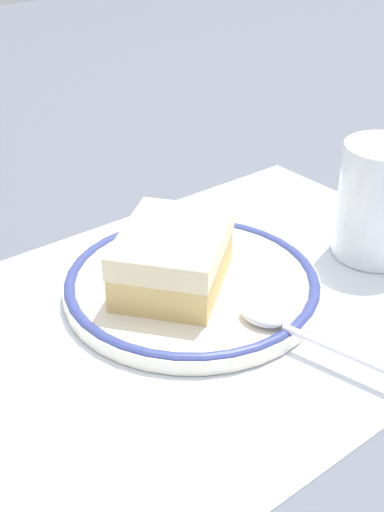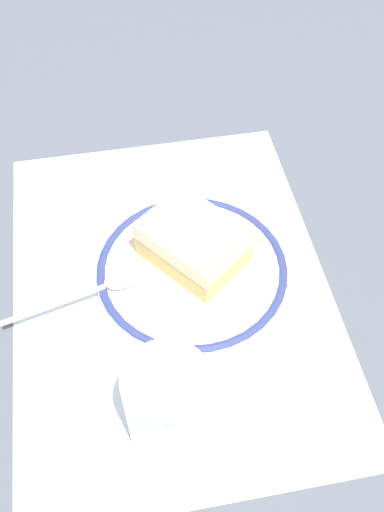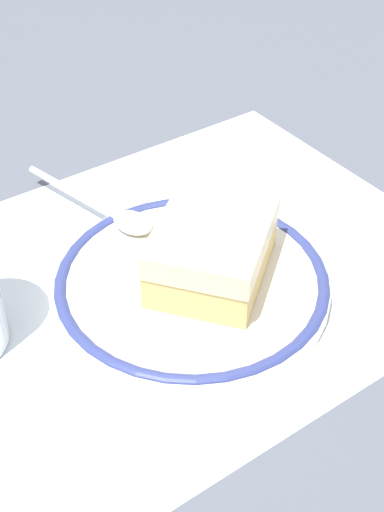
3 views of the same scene
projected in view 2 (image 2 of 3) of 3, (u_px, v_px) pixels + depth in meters
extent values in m
plane|color=#4C515B|center=(171.00, 288.00, 0.59)|extent=(2.40, 2.40, 0.00)
cube|color=silver|center=(171.00, 287.00, 0.59)|extent=(0.42, 0.31, 0.00)
cylinder|color=silver|center=(192.00, 271.00, 0.59)|extent=(0.19, 0.19, 0.01)
torus|color=navy|center=(192.00, 270.00, 0.59)|extent=(0.19, 0.19, 0.01)
cube|color=#DBB76B|center=(194.00, 248.00, 0.58)|extent=(0.12, 0.11, 0.03)
cube|color=beige|center=(194.00, 234.00, 0.57)|extent=(0.12, 0.12, 0.02)
ellipsoid|color=silver|center=(121.00, 279.00, 0.57)|extent=(0.03, 0.04, 0.01)
cylinder|color=silver|center=(54.00, 305.00, 0.56)|extent=(0.03, 0.10, 0.01)
cylinder|color=silver|center=(168.00, 406.00, 0.46)|extent=(0.07, 0.07, 0.09)
cylinder|color=#B7722D|center=(169.00, 419.00, 0.48)|extent=(0.06, 0.06, 0.04)
cube|color=white|center=(224.00, 154.00, 0.70)|extent=(0.05, 0.06, 0.01)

